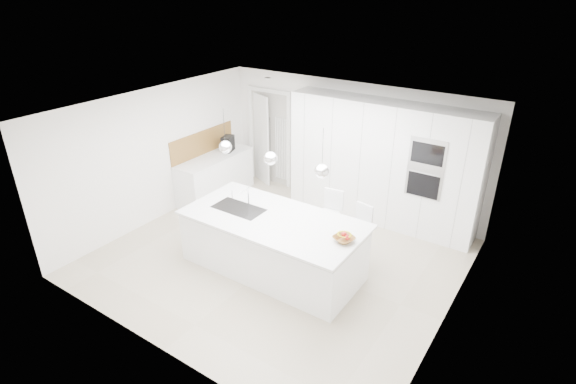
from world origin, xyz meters
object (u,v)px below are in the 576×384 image
Objects in this scene: espresso_machine at (228,144)px; bar_stool_right at (359,236)px; bar_stool_left at (329,222)px; fruit_bowl at (344,239)px; island_base at (272,246)px.

espresso_machine is 3.77m from bar_stool_right.
bar_stool_left reaches higher than bar_stool_right.
fruit_bowl is 4.19m from espresso_machine.
bar_stool_left is 1.07× the size of bar_stool_right.
espresso_machine reaches higher than bar_stool_right.
fruit_bowl is 0.29× the size of bar_stool_right.
island_base is at bearing -127.52° from bar_stool_right.
fruit_bowl is 1.27m from bar_stool_left.
bar_stool_left reaches higher than island_base.
fruit_bowl is 0.89× the size of espresso_machine.
island_base is 1.31m from fruit_bowl.
island_base is 3.24m from espresso_machine.
bar_stool_right is (0.60, -0.07, -0.03)m from bar_stool_left.
bar_stool_right is (1.06, 0.93, 0.07)m from island_base.
bar_stool_right reaches higher than island_base.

